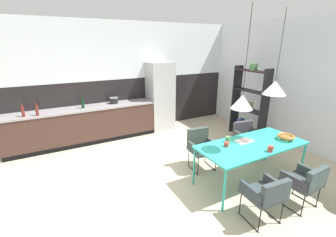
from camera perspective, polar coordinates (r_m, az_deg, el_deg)
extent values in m
plane|color=#C0B292|center=(4.35, 4.99, -15.42)|extent=(8.53, 8.53, 0.00)
cube|color=black|center=(6.64, -9.47, 3.59)|extent=(6.56, 0.12, 1.50)
cube|color=silver|center=(6.43, -10.20, 16.62)|extent=(6.56, 0.12, 1.50)
cube|color=silver|center=(6.11, 31.97, 6.99)|extent=(0.12, 6.31, 3.00)
cube|color=#422B24|center=(6.11, -20.27, -1.72)|extent=(3.56, 0.60, 0.87)
cube|color=#989092|center=(5.98, -20.75, 2.38)|extent=(3.59, 0.63, 0.04)
cube|color=black|center=(5.96, -19.42, -6.09)|extent=(3.56, 0.01, 0.10)
cube|color=#ADAFB2|center=(6.55, -1.97, 5.62)|extent=(0.69, 0.60, 1.94)
cube|color=teal|center=(4.23, 20.48, -6.25)|extent=(1.96, 0.86, 0.03)
cylinder|color=teal|center=(4.08, 6.62, -11.98)|extent=(0.04, 0.04, 0.72)
cylinder|color=teal|center=(5.28, 23.77, -6.19)|extent=(0.04, 0.04, 0.72)
cylinder|color=teal|center=(3.58, 14.01, -17.31)|extent=(0.04, 0.04, 0.72)
cylinder|color=teal|center=(4.90, 30.89, -9.24)|extent=(0.04, 0.04, 0.72)
cube|color=#343D3E|center=(4.56, 8.70, -7.88)|extent=(0.52, 0.50, 0.06)
cube|color=#34413A|center=(4.63, 7.54, -4.54)|extent=(0.46, 0.12, 0.36)
cube|color=#373F3D|center=(4.63, 11.10, -6.24)|extent=(0.09, 0.42, 0.14)
cube|color=#333C3E|center=(4.42, 6.31, -7.26)|extent=(0.09, 0.42, 0.14)
cylinder|color=black|center=(4.63, 11.96, -10.79)|extent=(0.02, 0.02, 0.38)
cylinder|color=black|center=(4.43, 7.61, -11.92)|extent=(0.02, 0.02, 0.38)
cylinder|color=black|center=(4.90, 9.43, -8.86)|extent=(0.02, 0.02, 0.38)
cylinder|color=black|center=(4.72, 5.25, -9.82)|extent=(0.02, 0.02, 0.38)
cylinder|color=black|center=(4.85, 10.53, -11.70)|extent=(0.05, 0.41, 0.02)
cylinder|color=black|center=(4.66, 6.31, -12.80)|extent=(0.05, 0.41, 0.02)
cube|color=#343D3E|center=(3.57, 22.79, -17.24)|extent=(0.52, 0.50, 0.06)
cube|color=#323C3F|center=(3.37, 25.64, -16.44)|extent=(0.46, 0.12, 0.28)
cube|color=#2F383F|center=(3.38, 20.26, -17.04)|extent=(0.09, 0.42, 0.14)
cube|color=#38393F|center=(3.66, 25.50, -14.82)|extent=(0.09, 0.42, 0.14)
cylinder|color=black|center=(3.69, 17.82, -19.65)|extent=(0.02, 0.02, 0.39)
cylinder|color=black|center=(3.93, 22.50, -17.67)|extent=(0.02, 0.02, 0.39)
cylinder|color=black|center=(3.49, 22.16, -22.81)|extent=(0.02, 0.02, 0.39)
cylinder|color=black|center=(3.74, 26.83, -20.40)|extent=(0.02, 0.02, 0.39)
cylinder|color=black|center=(3.70, 19.57, -23.44)|extent=(0.05, 0.41, 0.02)
cylinder|color=black|center=(3.94, 24.21, -21.19)|extent=(0.05, 0.41, 0.02)
cube|color=#343D3E|center=(5.28, 19.43, -4.87)|extent=(0.55, 0.54, 0.06)
cube|color=#3A383E|center=(5.36, 18.37, -2.28)|extent=(0.46, 0.16, 0.31)
cube|color=#303F3D|center=(5.38, 21.42, -3.54)|extent=(0.12, 0.42, 0.14)
cube|color=#383A3A|center=(5.12, 17.58, -4.20)|extent=(0.12, 0.42, 0.14)
cylinder|color=black|center=(5.36, 22.11, -7.51)|extent=(0.02, 0.02, 0.39)
cylinder|color=black|center=(5.13, 18.63, -8.30)|extent=(0.02, 0.02, 0.39)
cylinder|color=black|center=(5.62, 19.67, -5.99)|extent=(0.02, 0.02, 0.39)
cylinder|color=black|center=(5.40, 16.27, -6.66)|extent=(0.02, 0.02, 0.39)
cylinder|color=black|center=(5.57, 20.64, -8.49)|extent=(0.09, 0.41, 0.02)
cylinder|color=black|center=(5.34, 17.22, -9.28)|extent=(0.09, 0.41, 0.02)
cube|color=#343D3E|center=(4.11, 30.59, -13.70)|extent=(0.49, 0.47, 0.06)
cube|color=#364344|center=(3.95, 33.54, -12.53)|extent=(0.46, 0.09, 0.30)
cube|color=#383840|center=(3.89, 29.14, -13.57)|extent=(0.06, 0.42, 0.14)
cube|color=#343E3F|center=(4.24, 32.36, -11.48)|extent=(0.06, 0.42, 0.14)
cylinder|color=black|center=(4.15, 26.31, -16.24)|extent=(0.02, 0.02, 0.38)
cylinder|color=black|center=(4.45, 29.34, -14.28)|extent=(0.02, 0.02, 0.38)
cylinder|color=black|center=(4.00, 30.96, -18.41)|extent=(0.02, 0.02, 0.38)
cylinder|color=black|center=(4.31, 33.74, -16.17)|extent=(0.02, 0.02, 0.38)
cylinder|color=black|center=(4.17, 28.18, -19.36)|extent=(0.03, 0.41, 0.02)
cylinder|color=black|center=(4.47, 31.10, -17.18)|extent=(0.03, 0.41, 0.02)
cylinder|color=#B2662D|center=(4.64, 27.65, -4.33)|extent=(0.13, 0.13, 0.08)
torus|color=#B26C2C|center=(4.63, 27.70, -4.02)|extent=(0.30, 0.30, 0.05)
cube|color=white|center=(4.23, 17.89, -5.63)|extent=(0.16, 0.21, 0.01)
cube|color=white|center=(4.34, 19.36, -5.18)|extent=(0.16, 0.21, 0.01)
cube|color=#B73833|center=(4.28, 18.65, -5.31)|extent=(0.01, 0.22, 0.00)
cylinder|color=#5B8456|center=(4.15, 14.87, -5.11)|extent=(0.09, 0.09, 0.10)
torus|color=#5B8456|center=(4.19, 15.43, -4.89)|extent=(0.07, 0.01, 0.07)
cylinder|color=#B23D33|center=(3.97, 14.53, -6.37)|extent=(0.08, 0.08, 0.08)
torus|color=#B23D33|center=(4.00, 15.09, -6.15)|extent=(0.06, 0.01, 0.06)
cylinder|color=#B23D33|center=(4.03, 24.45, -7.01)|extent=(0.08, 0.08, 0.10)
torus|color=#B23D33|center=(4.07, 24.94, -6.76)|extent=(0.07, 0.01, 0.07)
cylinder|color=black|center=(6.16, -13.53, 4.42)|extent=(0.21, 0.21, 0.15)
cylinder|color=gray|center=(6.14, -13.58, 5.14)|extent=(0.22, 0.22, 0.01)
sphere|color=black|center=(6.13, -13.60, 5.30)|extent=(0.02, 0.02, 0.02)
cylinder|color=maroon|center=(5.79, -32.85, 1.45)|extent=(0.06, 0.06, 0.22)
cylinder|color=maroon|center=(5.75, -33.10, 2.84)|extent=(0.03, 0.03, 0.07)
cylinder|color=#0F3319|center=(5.91, -20.77, 3.44)|extent=(0.07, 0.07, 0.20)
cylinder|color=#0F3319|center=(5.88, -20.92, 4.67)|extent=(0.03, 0.03, 0.06)
cylinder|color=maroon|center=(5.71, -30.25, 1.75)|extent=(0.06, 0.06, 0.23)
cylinder|color=maroon|center=(5.68, -30.48, 3.16)|extent=(0.03, 0.03, 0.06)
cube|color=black|center=(6.60, 16.82, 4.63)|extent=(0.30, 0.03, 1.87)
cube|color=black|center=(5.98, 23.20, 2.54)|extent=(0.30, 0.03, 1.87)
cube|color=black|center=(6.47, 19.20, -2.22)|extent=(0.30, 0.94, 0.02)
cube|color=#334C8C|center=(6.58, 17.94, -0.78)|extent=(0.18, 0.10, 0.19)
cube|color=black|center=(6.32, 19.68, 2.08)|extent=(0.30, 0.94, 0.02)
cube|color=beige|center=(6.28, 19.89, 3.01)|extent=(0.18, 0.10, 0.20)
cube|color=black|center=(6.21, 20.18, 6.57)|extent=(0.30, 0.94, 0.02)
cube|color=black|center=(6.13, 20.71, 11.20)|extent=(0.30, 0.94, 0.02)
cube|color=#4C7F4C|center=(6.12, 20.80, 12.10)|extent=(0.18, 0.10, 0.17)
cylinder|color=black|center=(3.57, 19.46, 15.70)|extent=(0.01, 0.01, 1.27)
cone|color=silver|center=(3.66, 18.23, 4.01)|extent=(0.34, 0.34, 0.22)
cylinder|color=black|center=(4.20, 26.68, 16.12)|extent=(0.01, 0.01, 1.12)
cone|color=silver|center=(4.26, 25.38, 7.03)|extent=(0.38, 0.38, 0.23)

